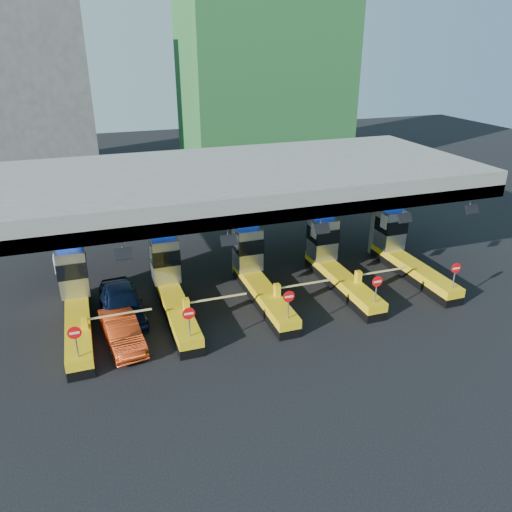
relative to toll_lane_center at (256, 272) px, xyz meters
name	(u,v)px	position (x,y,z in m)	size (l,w,h in m)	color
ground	(258,295)	(0.00, -0.28, -1.40)	(120.00, 120.00, 0.00)	black
toll_canopy	(242,182)	(0.00, 2.59, 4.74)	(28.00, 12.09, 7.00)	slate
toll_lane_far_left	(76,299)	(-10.00, 0.00, 0.00)	(4.43, 8.00, 4.16)	black
toll_lane_left	(171,285)	(-5.00, 0.00, 0.00)	(4.43, 8.00, 4.16)	black
toll_lane_center	(256,272)	(0.00, 0.00, 0.00)	(4.43, 8.00, 4.16)	black
toll_lane_right	(333,260)	(5.00, 0.00, 0.00)	(4.43, 8.00, 4.16)	black
toll_lane_far_right	(402,250)	(10.00, 0.00, 0.00)	(4.43, 8.00, 4.16)	black
bg_building_scaffold	(264,37)	(12.00, 31.72, 12.60)	(18.00, 12.00, 28.00)	#1E5926
bg_building_concrete	(20,89)	(-14.00, 35.72, 7.60)	(14.00, 10.00, 18.00)	#4C4C49
van	(122,303)	(-7.73, -0.29, -0.52)	(2.07, 5.16, 1.76)	black
red_car	(122,332)	(-7.98, -2.95, -0.68)	(1.52, 4.36, 1.44)	#BA320E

